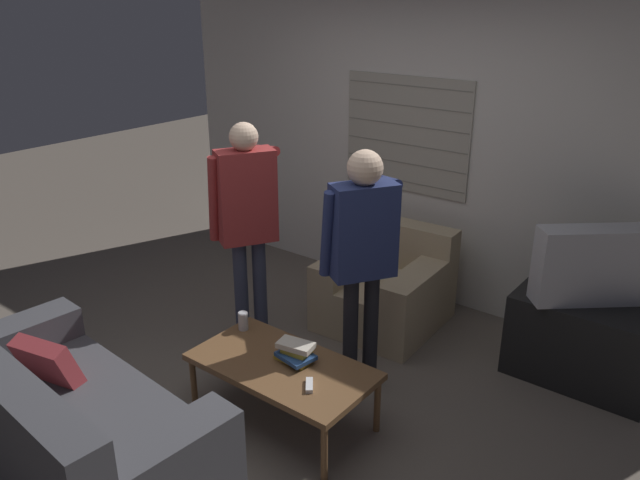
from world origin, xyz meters
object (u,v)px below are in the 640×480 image
(tv, at_px, (597,265))
(person_right_standing, at_px, (362,242))
(book_stack, at_px, (295,352))
(soda_can, at_px, (243,321))
(spare_remote, at_px, (309,385))
(person_left_standing, at_px, (247,211))
(coffee_table, at_px, (282,369))
(couch_blue, at_px, (65,429))
(armchair_beige, at_px, (387,288))

(tv, relative_size, person_right_standing, 0.45)
(book_stack, bearing_deg, soda_can, 171.15)
(person_right_standing, relative_size, spare_remote, 12.86)
(book_stack, relative_size, soda_can, 2.00)
(tv, distance_m, person_right_standing, 1.55)
(tv, bearing_deg, book_stack, 9.32)
(book_stack, height_order, soda_can, soda_can)
(tv, xyz_separation_m, person_right_standing, (-1.18, -0.99, 0.19))
(person_left_standing, height_order, spare_remote, person_left_standing)
(coffee_table, bearing_deg, tv, 50.80)
(couch_blue, height_order, person_left_standing, person_left_standing)
(coffee_table, distance_m, spare_remote, 0.30)
(couch_blue, distance_m, armchair_beige, 2.61)
(tv, bearing_deg, coffee_table, 9.73)
(couch_blue, xyz_separation_m, person_right_standing, (0.73, 1.73, 0.72))
(armchair_beige, bearing_deg, coffee_table, 93.91)
(armchair_beige, relative_size, spare_remote, 7.50)
(tv, xyz_separation_m, person_left_standing, (-2.08, -1.10, 0.23))
(tv, xyz_separation_m, spare_remote, (-1.04, -1.71, -0.43))
(coffee_table, relative_size, soda_can, 8.96)
(armchair_beige, distance_m, person_left_standing, 1.38)
(soda_can, distance_m, spare_remote, 0.80)
(tv, height_order, spare_remote, tv)
(person_left_standing, bearing_deg, coffee_table, -93.93)
(person_left_standing, relative_size, soda_can, 13.56)
(couch_blue, relative_size, armchair_beige, 1.96)
(book_stack, bearing_deg, person_right_standing, 79.94)
(person_left_standing, relative_size, book_stack, 6.78)
(couch_blue, xyz_separation_m, coffee_table, (0.59, 1.10, 0.05))
(coffee_table, height_order, book_stack, book_stack)
(book_stack, xyz_separation_m, soda_can, (-0.52, 0.08, 0.00))
(armchair_beige, relative_size, person_right_standing, 0.58)
(book_stack, distance_m, spare_remote, 0.29)
(couch_blue, height_order, armchair_beige, couch_blue)
(armchair_beige, bearing_deg, couch_blue, 78.08)
(person_left_standing, bearing_deg, person_right_standing, -52.59)
(armchair_beige, xyz_separation_m, book_stack, (0.22, -1.41, 0.17))
(book_stack, height_order, spare_remote, book_stack)
(armchair_beige, relative_size, person_left_standing, 0.56)
(coffee_table, distance_m, person_right_standing, 0.93)
(couch_blue, bearing_deg, armchair_beige, 85.23)
(person_left_standing, xyz_separation_m, soda_can, (0.28, -0.36, -0.61))
(person_right_standing, bearing_deg, coffee_table, -160.12)
(armchair_beige, distance_m, soda_can, 1.37)
(tv, bearing_deg, spare_remote, 17.62)
(coffee_table, height_order, person_right_standing, person_right_standing)
(armchair_beige, height_order, spare_remote, armchair_beige)
(tv, distance_m, soda_can, 2.35)
(armchair_beige, bearing_deg, spare_remote, 103.42)
(armchair_beige, bearing_deg, book_stack, 95.99)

